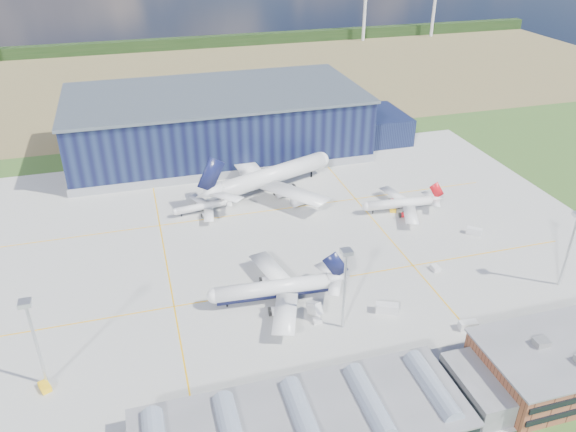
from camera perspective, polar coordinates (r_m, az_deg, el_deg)
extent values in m
plane|color=#2D541F|center=(165.38, -1.47, -5.36)|extent=(600.00, 600.00, 0.00)
cube|color=#A09F9A|center=(173.48, -2.31, -3.56)|extent=(220.00, 160.00, 0.06)
cube|color=#FFB60D|center=(157.45, -0.53, -7.31)|extent=(180.00, 0.40, 0.02)
cube|color=#FFB60D|center=(194.50, -4.10, 0.26)|extent=(180.00, 0.40, 0.02)
cube|color=#FFB60D|center=(170.17, -12.20, -4.97)|extent=(0.40, 120.00, 0.02)
cube|color=#FFB60D|center=(185.45, 9.77, -1.66)|extent=(0.40, 120.00, 0.02)
cube|color=olive|center=(366.08, -10.57, 13.72)|extent=(600.00, 220.00, 0.01)
cube|color=black|center=(442.80, -11.89, 16.73)|extent=(600.00, 8.00, 8.00)
cube|color=black|center=(243.65, -7.30, 9.37)|extent=(120.00, 60.00, 25.00)
cube|color=gray|center=(247.47, -7.15, 6.99)|extent=(121.00, 61.00, 3.20)
cube|color=#4D5861|center=(239.66, -7.50, 12.29)|extent=(122.00, 62.00, 1.20)
cube|color=black|center=(261.27, 8.92, 9.09)|extent=(24.00, 30.00, 12.00)
cube|color=black|center=(151.67, 24.65, -10.68)|extent=(44.00, 0.40, 1.40)
cube|color=black|center=(149.62, 24.92, -9.64)|extent=(44.00, 0.40, 1.40)
cube|color=#9E9D99|center=(136.55, 24.33, -11.63)|extent=(3.20, 2.60, 1.60)
cube|color=black|center=(118.05, 1.46, -20.86)|extent=(65.00, 22.00, 6.00)
cube|color=slate|center=(115.62, 1.48, -19.84)|extent=(66.00, 23.00, 0.50)
cube|color=slate|center=(132.06, 18.97, -16.12)|extent=(10.00, 18.00, 6.00)
cylinder|color=#8793A7|center=(115.47, 1.48, -19.77)|extent=(4.40, 18.00, 4.40)
cylinder|color=#8793A7|center=(119.15, 8.26, -18.18)|extent=(4.40, 18.00, 4.40)
cylinder|color=#8793A7|center=(124.31, 14.44, -16.50)|extent=(4.40, 18.00, 4.40)
cylinder|color=silver|center=(133.87, -24.14, -11.99)|extent=(0.70, 0.70, 22.00)
cube|color=silver|center=(127.13, -25.17, -8.02)|extent=(2.60, 2.60, 1.00)
cylinder|color=silver|center=(138.40, 5.74, -7.65)|extent=(0.70, 0.70, 22.00)
cube|color=silver|center=(131.90, 5.98, -3.63)|extent=(2.60, 2.60, 1.00)
cylinder|color=silver|center=(170.52, 26.57, -3.26)|extent=(0.70, 0.70, 22.00)
cube|color=yellow|center=(139.37, -23.47, -15.64)|extent=(3.23, 3.92, 1.41)
cube|color=silver|center=(150.48, 10.02, -9.22)|extent=(6.38, 4.75, 2.55)
cube|color=silver|center=(169.93, 14.73, -5.13)|extent=(2.09, 3.06, 1.30)
cube|color=silver|center=(191.15, 18.39, -1.49)|extent=(4.99, 4.79, 2.18)
cube|color=yellow|center=(198.86, 10.60, 0.70)|extent=(3.12, 3.79, 1.43)
cube|color=silver|center=(150.25, 17.83, -10.52)|extent=(4.82, 2.74, 2.20)
cube|color=silver|center=(147.02, 2.67, -9.62)|extent=(3.08, 5.30, 3.18)
imported|color=#99999E|center=(132.54, 8.22, -15.73)|extent=(3.77, 2.23, 1.20)
imported|color=#99999E|center=(152.71, 23.85, -11.34)|extent=(3.93, 2.52, 1.22)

